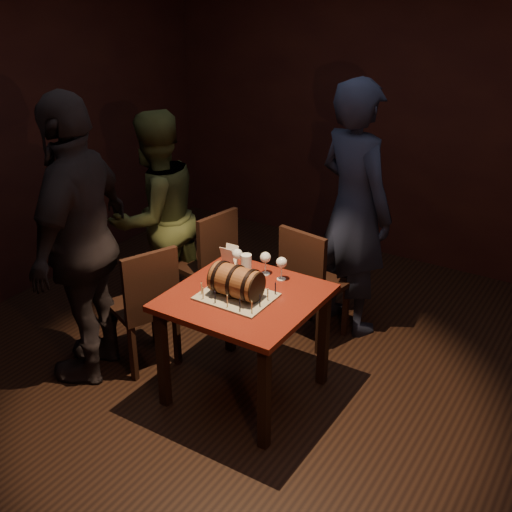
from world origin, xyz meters
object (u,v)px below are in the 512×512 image
object	(u,v)px
pub_table	(245,310)
pint_of_ale	(246,265)
wine_glass_right	(282,263)
chair_left_rear	(210,260)
person_left_rear	(156,217)
barrel_cake	(236,282)
wine_glass_left	(237,255)
chair_left_front	(146,302)
chair_back	(310,279)
person_left_front	(82,241)
person_back	(354,209)
wine_glass_mid	(265,258)

from	to	relation	value
pub_table	pint_of_ale	world-z (taller)	pint_of_ale
wine_glass_right	chair_left_rear	world-z (taller)	chair_left_rear
pub_table	person_left_rear	size ratio (longest dim) A/B	0.54
person_left_rear	barrel_cake	bearing A→B (deg)	74.76
wine_glass_left	pint_of_ale	bearing A→B (deg)	-15.24
chair_left_front	person_left_rear	world-z (taller)	person_left_rear
chair_back	person_left_front	world-z (taller)	person_left_front
barrel_cake	pub_table	bearing A→B (deg)	62.92
chair_back	chair_left_front	world-z (taller)	same
pint_of_ale	chair_left_front	bearing A→B (deg)	-151.18
person_back	chair_left_rear	bearing A→B (deg)	53.60
wine_glass_mid	pint_of_ale	size ratio (longest dim) A/B	1.07
wine_glass_right	chair_left_front	xyz separation A→B (m)	(-0.83, -0.40, -0.35)
chair_left_front	person_left_rear	bearing A→B (deg)	124.14
wine_glass_left	barrel_cake	bearing A→B (deg)	-57.21
wine_glass_right	chair_back	world-z (taller)	chair_back
pub_table	wine_glass_right	distance (m)	0.39
person_back	person_left_rear	bearing A→B (deg)	50.01
wine_glass_right	wine_glass_left	bearing A→B (deg)	-171.52
wine_glass_left	person_back	world-z (taller)	person_back
chair_back	person_left_rear	xyz separation A→B (m)	(-1.23, -0.24, 0.31)
pub_table	person_left_rear	world-z (taller)	person_left_rear
wine_glass_mid	wine_glass_right	world-z (taller)	same
pint_of_ale	chair_left_front	distance (m)	0.75
person_left_front	wine_glass_right	bearing A→B (deg)	99.15
pint_of_ale	chair_left_rear	bearing A→B (deg)	145.10
wine_glass_right	pint_of_ale	xyz separation A→B (m)	(-0.23, -0.07, -0.05)
wine_glass_mid	chair_back	size ratio (longest dim) A/B	0.17
wine_glass_mid	chair_left_rear	world-z (taller)	chair_left_rear
pub_table	person_left_rear	xyz separation A→B (m)	(-1.19, 0.56, 0.19)
pub_table	wine_glass_mid	size ratio (longest dim) A/B	5.59
barrel_cake	wine_glass_mid	size ratio (longest dim) A/B	2.26
person_back	person_left_front	distance (m)	1.97
barrel_cake	person_left_rear	distance (m)	1.31
chair_left_rear	person_back	bearing A→B (deg)	28.83
chair_left_front	person_back	distance (m)	1.66
person_left_front	wine_glass_mid	bearing A→B (deg)	102.53
barrel_cake	chair_left_rear	world-z (taller)	barrel_cake
chair_back	chair_left_rear	distance (m)	0.83
pub_table	chair_back	bearing A→B (deg)	86.85
chair_left_rear	person_back	world-z (taller)	person_back
chair_back	chair_left_rear	xyz separation A→B (m)	(-0.82, -0.12, 0.00)
wine_glass_right	person_left_rear	world-z (taller)	person_left_rear
wine_glass_left	person_left_rear	bearing A→B (deg)	162.82
chair_back	pub_table	bearing A→B (deg)	-93.15
barrel_cake	person_back	distance (m)	1.28
person_back	pint_of_ale	bearing A→B (deg)	96.17
barrel_cake	chair_left_front	distance (m)	0.80
wine_glass_right	person_left_rear	xyz separation A→B (m)	(-1.28, 0.25, -0.03)
person_back	person_left_rear	distance (m)	1.53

